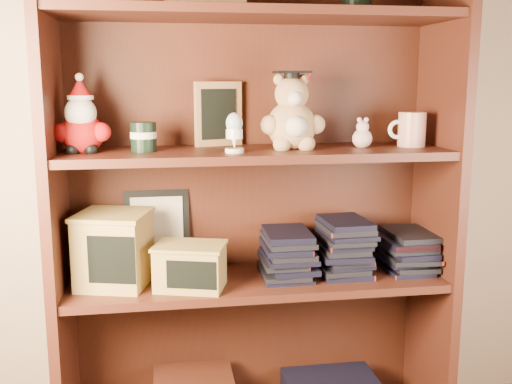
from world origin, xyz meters
TOP-DOWN VIEW (x-y plane):
  - bookcase at (0.19, 1.36)m, footprint 1.20×0.35m
  - shelf_lower at (0.19, 1.30)m, footprint 1.14×0.33m
  - shelf_upper at (0.19, 1.30)m, footprint 1.14×0.33m
  - santa_plush at (-0.31, 1.30)m, footprint 0.16×0.12m
  - teachers_tin at (-0.14, 1.30)m, footprint 0.08×0.08m
  - chalkboard_plaque at (0.09, 1.42)m, footprint 0.15×0.11m
  - egg_cup at (0.11, 1.23)m, footprint 0.05×0.05m
  - grad_teddy_bear at (0.30, 1.30)m, footprint 0.20×0.17m
  - pink_figurine at (0.52, 1.31)m, footprint 0.06×0.06m
  - teacher_mug at (0.68, 1.30)m, footprint 0.12×0.09m
  - certificate_frame at (-0.11, 1.44)m, footprint 0.21×0.05m
  - treats_box at (-0.24, 1.30)m, footprint 0.25×0.25m
  - pencils_box at (-0.02, 1.24)m, footprint 0.24×0.20m
  - book_stack_left at (0.28, 1.30)m, footprint 0.14×0.20m
  - book_stack_mid at (0.46, 1.30)m, footprint 0.14×0.20m
  - book_stack_right at (0.68, 1.30)m, footprint 0.14×0.20m

SIDE VIEW (x-z plane):
  - shelf_lower at x=0.19m, z-range 0.53..0.55m
  - book_stack_right at x=0.68m, z-range 0.55..0.68m
  - pencils_box at x=-0.02m, z-range 0.55..0.68m
  - book_stack_left at x=0.28m, z-range 0.55..0.69m
  - book_stack_mid at x=0.46m, z-range 0.55..0.73m
  - treats_box at x=-0.24m, z-range 0.55..0.77m
  - certificate_frame at x=-0.11m, z-range 0.55..0.81m
  - bookcase at x=0.19m, z-range -0.02..1.58m
  - shelf_upper at x=0.19m, z-range 0.93..0.95m
  - pink_figurine at x=0.52m, z-range 0.94..1.03m
  - teachers_tin at x=-0.14m, z-range 0.95..1.04m
  - teacher_mug at x=0.68m, z-range 0.95..1.06m
  - egg_cup at x=0.11m, z-range 0.95..1.07m
  - santa_plush at x=-0.31m, z-range 0.92..1.15m
  - grad_teddy_bear at x=0.30m, z-range 0.92..1.16m
  - chalkboard_plaque at x=0.09m, z-range 0.95..1.15m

